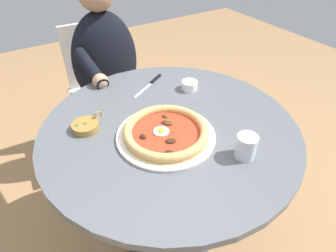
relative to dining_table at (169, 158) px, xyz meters
name	(u,v)px	position (x,y,z in m)	size (l,w,h in m)	color
ground_plane	(169,240)	(0.00, 0.00, -0.60)	(6.00, 6.00, 0.02)	#9E754C
dining_table	(169,158)	(0.00, 0.00, 0.00)	(0.92, 0.92, 0.76)	#565B60
pizza_on_plate	(166,132)	(0.04, 0.05, 0.18)	(0.34, 0.34, 0.04)	white
water_glass	(246,148)	(-0.12, 0.26, 0.20)	(0.07, 0.07, 0.08)	silver
steak_knife	(152,82)	(-0.10, -0.30, 0.17)	(0.19, 0.12, 0.01)	silver
ramekin_capers	(190,85)	(-0.21, -0.17, 0.18)	(0.07, 0.07, 0.04)	white
olive_pan	(86,126)	(0.26, -0.14, 0.18)	(0.12, 0.09, 0.05)	olive
diner_person	(110,95)	(-0.03, -0.70, -0.09)	(0.36, 0.49, 1.15)	#282833
cafe_chair_diner	(102,82)	(-0.04, -0.83, -0.07)	(0.41, 0.41, 0.86)	beige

